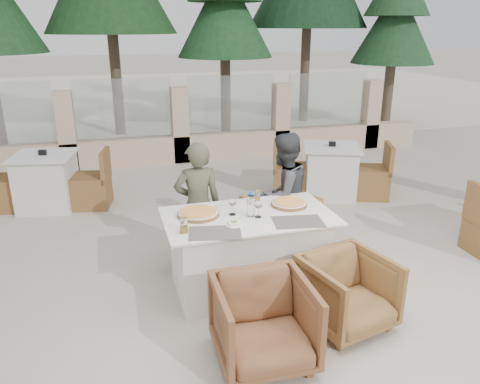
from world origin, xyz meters
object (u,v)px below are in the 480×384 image
object	(u,v)px
olive_dish	(234,223)
bg_table_a	(47,181)
beer_glass_right	(257,197)
pizza_right	(289,203)
bg_table_b	(330,171)
pizza_left	(198,213)
armchair_near_left	(264,323)
armchair_far_left	(210,239)
water_bottle	(251,204)
wine_glass_centre	(232,206)
armchair_far_right	(280,221)
diner_right	(283,195)
dining_table	(249,252)
diner_left	(198,205)
armchair_near_right	(347,292)
beer_glass_left	(184,225)
wine_glass_near	(258,208)

from	to	relation	value
olive_dish	bg_table_a	size ratio (longest dim) A/B	0.07
beer_glass_right	olive_dish	bearing A→B (deg)	-128.16
pizza_right	bg_table_b	world-z (taller)	pizza_right
pizza_left	armchair_near_left	world-z (taller)	pizza_left
pizza_left	armchair_far_left	world-z (taller)	pizza_left
water_bottle	wine_glass_centre	bearing A→B (deg)	152.03
armchair_far_right	bg_table_b	distance (m)	1.95
pizza_right	diner_right	size ratio (longest dim) A/B	0.26
dining_table	beer_glass_right	bearing A→B (deg)	58.78
pizza_right	diner_left	distance (m)	0.97
dining_table	diner_left	bearing A→B (deg)	119.98
armchair_far_right	armchair_near_right	size ratio (longest dim) A/B	1.01
wine_glass_centre	beer_glass_left	distance (m)	0.57
armchair_near_right	bg_table_a	world-z (taller)	bg_table_a
pizza_right	diner_left	bearing A→B (deg)	148.70
wine_glass_near	beer_glass_right	bearing A→B (deg)	74.32
armchair_far_left	water_bottle	bearing A→B (deg)	103.39
wine_glass_near	armchair_near_left	world-z (taller)	wine_glass_near
pizza_left	armchair_far_right	bearing A→B (deg)	31.34
wine_glass_near	olive_dish	world-z (taller)	wine_glass_near
pizza_left	wine_glass_near	bearing A→B (deg)	-20.21
dining_table	olive_dish	world-z (taller)	olive_dish
armchair_far_left	bg_table_b	world-z (taller)	bg_table_b
diner_left	bg_table_b	bearing A→B (deg)	-144.85
armchair_near_right	diner_right	size ratio (longest dim) A/B	0.50
diner_right	beer_glass_left	bearing A→B (deg)	9.49
armchair_far_right	diner_right	xyz separation A→B (m)	(-0.03, -0.15, 0.38)
beer_glass_right	bg_table_a	xyz separation A→B (m)	(-2.25, 2.59, -0.45)
dining_table	wine_glass_near	world-z (taller)	wine_glass_near
armchair_near_left	diner_left	xyz separation A→B (m)	(-0.16, 1.69, 0.34)
armchair_far_right	beer_glass_right	bearing A→B (deg)	24.57
dining_table	bg_table_b	xyz separation A→B (m)	(1.96, 2.19, 0.00)
pizza_right	olive_dish	xyz separation A→B (m)	(-0.66, -0.32, -0.00)
dining_table	diner_left	size ratio (longest dim) A/B	1.18
water_bottle	pizza_right	bearing A→B (deg)	19.32
dining_table	armchair_far_right	world-z (taller)	dining_table
pizza_right	armchair_near_left	size ratio (longest dim) A/B	0.49
bg_table_b	diner_left	bearing A→B (deg)	-124.62
pizza_left	olive_dish	bearing A→B (deg)	-50.30
beer_glass_right	pizza_right	bearing A→B (deg)	-25.68
water_bottle	beer_glass_left	size ratio (longest dim) A/B	1.79
dining_table	bg_table_a	world-z (taller)	same
armchair_far_right	dining_table	bearing A→B (deg)	27.95
beer_glass_right	dining_table	bearing A→B (deg)	-121.22
armchair_near_right	water_bottle	bearing A→B (deg)	114.47
pizza_left	beer_glass_right	world-z (taller)	beer_glass_right
wine_glass_near	armchair_far_left	xyz separation A→B (m)	(-0.31, 0.71, -0.59)
armchair_near_left	diner_right	world-z (taller)	diner_right
water_bottle	wine_glass_centre	size ratio (longest dim) A/B	1.33
armchair_far_left	armchair_far_right	distance (m)	0.87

